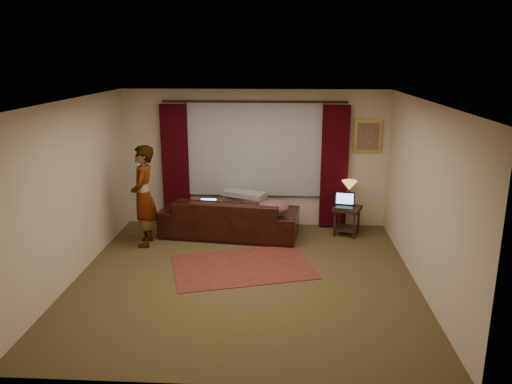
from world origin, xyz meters
The scene contains 20 objects.
floor centered at (0.00, 0.00, -0.01)m, with size 5.00×5.00×0.01m, color #504023.
ceiling centered at (0.00, 0.00, 2.60)m, with size 5.00×5.00×0.02m, color silver.
wall_back centered at (0.00, 2.50, 1.30)m, with size 5.00×0.02×2.60m, color beige.
wall_front centered at (0.00, -2.50, 1.30)m, with size 5.00×0.02×2.60m, color beige.
wall_left centered at (-2.50, 0.00, 1.30)m, with size 0.02×5.00×2.60m, color beige.
wall_right centered at (2.50, 0.00, 1.30)m, with size 0.02×5.00×2.60m, color beige.
sheer_curtain centered at (0.00, 2.44, 1.50)m, with size 2.50×0.05×1.80m, color #A1A0A9.
drape_left centered at (-1.50, 2.39, 1.18)m, with size 0.50×0.14×2.30m, color black.
drape_right centered at (1.50, 2.39, 1.18)m, with size 0.50×0.14×2.30m, color black.
curtain_rod centered at (0.00, 2.39, 2.38)m, with size 0.04×0.04×3.40m, color #311E0F.
picture_frame centered at (2.10, 2.47, 1.75)m, with size 0.50×0.04×0.60m, color gold.
sofa centered at (-0.41, 1.82, 0.50)m, with size 2.46×1.06×0.99m, color black.
throw_blanket centered at (-0.17, 2.04, 0.99)m, with size 0.80×0.32×0.09m, color gray.
clothing_pile centered at (0.37, 1.54, 0.62)m, with size 0.58×0.44×0.24m, color brown.
laptop_sofa centered at (-0.79, 1.64, 0.61)m, with size 0.32×0.35×0.23m, color black, non-canonical shape.
area_rug centered at (-0.07, 0.41, 0.01)m, with size 2.12×1.42×0.01m, color maroon.
end_table centered at (1.72, 1.98, 0.27)m, with size 0.46×0.46×0.53m, color black.
tiffany_lamp centered at (1.76, 2.13, 0.76)m, with size 0.28×0.28×0.45m, color olive, non-canonical shape.
laptop_table centered at (1.66, 1.93, 0.66)m, with size 0.35×0.38×0.26m, color black, non-canonical shape.
person centered at (-1.83, 1.28, 0.88)m, with size 0.51×0.51×1.75m, color gray.
Camera 1 is at (0.55, -6.78, 3.19)m, focal length 35.00 mm.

